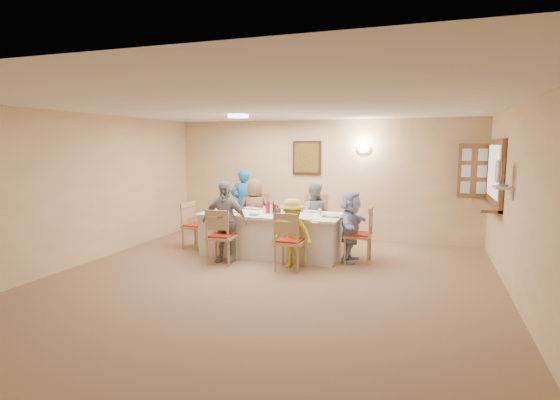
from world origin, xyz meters
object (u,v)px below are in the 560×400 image
(chair_front_left, at_px, (222,236))
(diner_right_end, at_px, (350,226))
(diner_back_left, at_px, (255,212))
(diner_front_right, at_px, (292,233))
(desk_fan, at_px, (501,177))
(dining_table, at_px, (272,234))
(chair_left_end, at_px, (196,225))
(chair_right_end, at_px, (358,234))
(chair_back_left, at_px, (257,219))
(caregiver, at_px, (244,204))
(diner_front_left, at_px, (225,221))
(serving_hatch, at_px, (495,174))
(condiment_ketchup, at_px, (268,206))
(chair_front_right, at_px, (290,241))
(diner_back_right, at_px, (313,216))
(chair_back_right, at_px, (315,221))

(chair_front_left, distance_m, diner_right_end, 2.18)
(diner_back_left, bearing_deg, diner_front_right, 120.09)
(desk_fan, bearing_deg, dining_table, 169.20)
(chair_left_end, distance_m, chair_right_end, 3.10)
(chair_back_left, bearing_deg, chair_front_left, -99.76)
(desk_fan, distance_m, caregiver, 5.04)
(chair_right_end, bearing_deg, chair_front_left, -71.21)
(chair_right_end, distance_m, caregiver, 2.85)
(diner_right_end, bearing_deg, diner_front_right, 131.36)
(chair_front_left, xyz_separation_m, diner_front_left, (0.00, 0.12, 0.22))
(serving_hatch, distance_m, condiment_ketchup, 3.85)
(chair_back_left, height_order, condiment_ketchup, condiment_ketchup)
(chair_front_left, relative_size, diner_back_left, 0.71)
(chair_back_left, distance_m, chair_front_left, 1.60)
(chair_front_right, distance_m, diner_front_left, 1.23)
(desk_fan, relative_size, chair_left_end, 0.34)
(diner_back_left, bearing_deg, caregiver, -57.58)
(serving_hatch, distance_m, chair_right_end, 2.45)
(diner_back_left, bearing_deg, diner_front_left, 78.66)
(chair_left_end, height_order, diner_right_end, diner_right_end)
(chair_back_left, bearing_deg, diner_right_end, -31.37)
(diner_back_right, relative_size, condiment_ketchup, 4.93)
(chair_left_end, bearing_deg, dining_table, -78.78)
(diner_front_left, bearing_deg, dining_table, 46.61)
(chair_back_right, xyz_separation_m, diner_front_right, (-0.00, -1.48, 0.05))
(chair_back_left, xyz_separation_m, diner_back_right, (1.20, -0.12, 0.14))
(chair_right_end, bearing_deg, chair_front_right, -51.52)
(chair_left_end, bearing_deg, diner_front_right, -96.33)
(diner_front_left, xyz_separation_m, condiment_ketchup, (0.54, 0.66, 0.20))
(diner_right_end, bearing_deg, serving_hatch, -71.84)
(chair_back_right, height_order, chair_front_right, chair_back_right)
(dining_table, xyz_separation_m, condiment_ketchup, (-0.06, -0.02, 0.51))
(desk_fan, height_order, chair_front_right, desk_fan)
(chair_front_right, bearing_deg, diner_front_right, -89.27)
(desk_fan, relative_size, chair_front_right, 0.32)
(condiment_ketchup, bearing_deg, diner_right_end, 0.75)
(diner_back_left, bearing_deg, chair_front_left, 78.66)
(desk_fan, bearing_deg, chair_back_right, 153.50)
(serving_hatch, bearing_deg, chair_front_left, -161.07)
(chair_right_end, height_order, diner_front_left, diner_front_left)
(dining_table, bearing_deg, chair_back_left, 126.87)
(dining_table, distance_m, diner_front_left, 0.96)
(chair_left_end, xyz_separation_m, diner_front_left, (0.95, -0.68, 0.25))
(chair_back_right, distance_m, chair_left_end, 2.29)
(chair_left_end, xyz_separation_m, diner_right_end, (2.97, 0.00, 0.16))
(serving_hatch, height_order, chair_left_end, serving_hatch)
(chair_front_right, relative_size, caregiver, 0.64)
(chair_back_left, bearing_deg, chair_front_right, -62.89)
(serving_hatch, bearing_deg, chair_right_end, -162.59)
(diner_front_right, relative_size, caregiver, 0.76)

